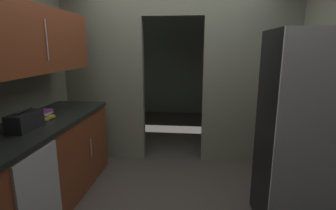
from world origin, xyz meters
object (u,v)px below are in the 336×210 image
(refrigerator, at_px, (307,136))
(boombox, at_px, (24,121))
(dishwasher, at_px, (41,202))
(book_stack, at_px, (45,115))

(refrigerator, relative_size, boombox, 5.31)
(boombox, bearing_deg, refrigerator, 3.70)
(refrigerator, xyz_separation_m, dishwasher, (-2.23, -0.51, -0.48))
(boombox, bearing_deg, book_stack, 92.69)
(boombox, bearing_deg, dishwasher, -48.17)
(boombox, height_order, book_stack, boombox)
(dishwasher, distance_m, boombox, 0.75)
(boombox, relative_size, book_stack, 1.93)
(refrigerator, relative_size, dishwasher, 2.09)
(refrigerator, distance_m, boombox, 2.55)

